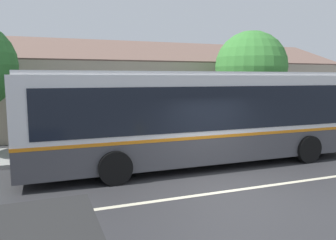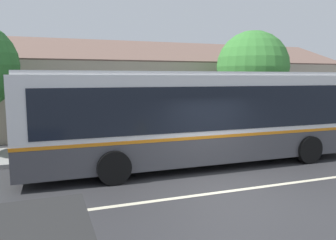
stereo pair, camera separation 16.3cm
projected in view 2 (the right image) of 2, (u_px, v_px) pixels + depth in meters
ground_plane at (233, 191)px, 8.99m from camera, size 300.00×300.00×0.00m
sidewalk_far at (163, 146)px, 14.58m from camera, size 60.00×3.00×0.15m
lane_divider_stripe at (233, 191)px, 8.98m from camera, size 60.00×0.16×0.01m
community_building at (121, 93)px, 21.17m from camera, size 28.04×9.06×6.46m
transit_bus at (201, 115)px, 11.59m from camera, size 12.23×2.81×3.28m
bench_down_street at (58, 142)px, 12.94m from camera, size 1.56×0.51×0.94m
street_tree_primary at (254, 70)px, 16.53m from camera, size 3.57×3.57×5.41m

